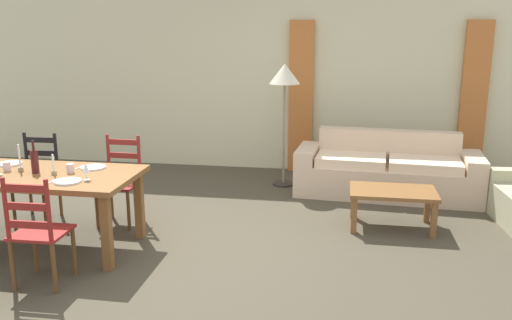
{
  "coord_description": "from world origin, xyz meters",
  "views": [
    {
      "loc": [
        1.5,
        -4.63,
        2.09
      ],
      "look_at": [
        0.6,
        0.7,
        0.75
      ],
      "focal_mm": 37.53,
      "sensor_mm": 36.0,
      "label": 1
    }
  ],
  "objects_px": {
    "wine_bottle": "(35,161)",
    "wine_glass_near_right": "(86,168)",
    "dining_chair_far_left": "(38,177)",
    "dining_chair_far_right": "(120,180)",
    "dining_chair_near_right": "(38,231)",
    "coffee_table": "(393,196)",
    "coffee_cup_secondary": "(7,167)",
    "couch": "(387,172)",
    "dining_table": "(38,182)",
    "coffee_cup_primary": "(70,168)",
    "standing_lamp": "(285,81)"
  },
  "relations": [
    {
      "from": "wine_bottle",
      "to": "coffee_table",
      "type": "height_order",
      "value": "wine_bottle"
    },
    {
      "from": "dining_chair_far_right",
      "to": "couch",
      "type": "bearing_deg",
      "value": 27.68
    },
    {
      "from": "dining_chair_near_right",
      "to": "wine_bottle",
      "type": "xyz_separation_m",
      "value": [
        -0.45,
        0.75,
        0.39
      ]
    },
    {
      "from": "coffee_table",
      "to": "dining_chair_near_right",
      "type": "bearing_deg",
      "value": -147.97
    },
    {
      "from": "wine_bottle",
      "to": "coffee_cup_secondary",
      "type": "relative_size",
      "value": 3.51
    },
    {
      "from": "dining_chair_far_right",
      "to": "wine_bottle",
      "type": "bearing_deg",
      "value": -122.47
    },
    {
      "from": "dining_chair_far_left",
      "to": "coffee_table",
      "type": "height_order",
      "value": "dining_chair_far_left"
    },
    {
      "from": "dining_chair_near_right",
      "to": "coffee_cup_primary",
      "type": "distance_m",
      "value": 0.87
    },
    {
      "from": "dining_chair_far_left",
      "to": "coffee_cup_secondary",
      "type": "height_order",
      "value": "dining_chair_far_left"
    },
    {
      "from": "couch",
      "to": "standing_lamp",
      "type": "height_order",
      "value": "standing_lamp"
    },
    {
      "from": "coffee_cup_primary",
      "to": "couch",
      "type": "xyz_separation_m",
      "value": [
        3.11,
        2.27,
        -0.5
      ]
    },
    {
      "from": "wine_bottle",
      "to": "wine_glass_near_right",
      "type": "distance_m",
      "value": 0.62
    },
    {
      "from": "couch",
      "to": "coffee_table",
      "type": "xyz_separation_m",
      "value": [
        -0.02,
        -1.22,
        0.06
      ]
    },
    {
      "from": "dining_table",
      "to": "dining_chair_near_right",
      "type": "distance_m",
      "value": 0.89
    },
    {
      "from": "dining_table",
      "to": "dining_chair_far_right",
      "type": "bearing_deg",
      "value": 58.03
    },
    {
      "from": "dining_table",
      "to": "dining_chair_near_right",
      "type": "height_order",
      "value": "dining_chair_near_right"
    },
    {
      "from": "couch",
      "to": "standing_lamp",
      "type": "relative_size",
      "value": 1.42
    },
    {
      "from": "dining_chair_near_right",
      "to": "coffee_cup_secondary",
      "type": "relative_size",
      "value": 10.67
    },
    {
      "from": "dining_table",
      "to": "standing_lamp",
      "type": "bearing_deg",
      "value": 50.42
    },
    {
      "from": "dining_table",
      "to": "dining_chair_far_right",
      "type": "xyz_separation_m",
      "value": [
        0.48,
        0.78,
        -0.19
      ]
    },
    {
      "from": "wine_bottle",
      "to": "coffee_cup_primary",
      "type": "distance_m",
      "value": 0.34
    },
    {
      "from": "coffee_cup_secondary",
      "to": "dining_chair_far_left",
      "type": "bearing_deg",
      "value": 101.62
    },
    {
      "from": "dining_chair_far_left",
      "to": "dining_chair_near_right",
      "type": "bearing_deg",
      "value": -58.76
    },
    {
      "from": "dining_chair_far_right",
      "to": "coffee_cup_secondary",
      "type": "distance_m",
      "value": 1.15
    },
    {
      "from": "dining_chair_far_right",
      "to": "couch",
      "type": "relative_size",
      "value": 0.41
    },
    {
      "from": "dining_table",
      "to": "coffee_table",
      "type": "distance_m",
      "value": 3.59
    },
    {
      "from": "dining_chair_far_right",
      "to": "couch",
      "type": "xyz_separation_m",
      "value": [
        2.94,
        1.54,
        -0.19
      ]
    },
    {
      "from": "dining_chair_far_left",
      "to": "wine_glass_near_right",
      "type": "distance_m",
      "value": 1.43
    },
    {
      "from": "wine_glass_near_right",
      "to": "coffee_cup_secondary",
      "type": "distance_m",
      "value": 0.92
    },
    {
      "from": "dining_chair_near_right",
      "to": "coffee_table",
      "type": "height_order",
      "value": "dining_chair_near_right"
    },
    {
      "from": "dining_table",
      "to": "wine_glass_near_right",
      "type": "relative_size",
      "value": 11.8
    },
    {
      "from": "dining_chair_far_right",
      "to": "standing_lamp",
      "type": "height_order",
      "value": "standing_lamp"
    },
    {
      "from": "coffee_cup_primary",
      "to": "coffee_cup_secondary",
      "type": "distance_m",
      "value": 0.64
    },
    {
      "from": "coffee_cup_primary",
      "to": "coffee_table",
      "type": "height_order",
      "value": "coffee_cup_primary"
    },
    {
      "from": "coffee_cup_secondary",
      "to": "standing_lamp",
      "type": "relative_size",
      "value": 0.05
    },
    {
      "from": "dining_table",
      "to": "couch",
      "type": "bearing_deg",
      "value": 34.1
    },
    {
      "from": "dining_chair_far_left",
      "to": "dining_chair_far_right",
      "type": "height_order",
      "value": "same"
    },
    {
      "from": "dining_chair_near_right",
      "to": "couch",
      "type": "xyz_separation_m",
      "value": [
        2.99,
        3.07,
        -0.19
      ]
    },
    {
      "from": "coffee_table",
      "to": "coffee_cup_primary",
      "type": "bearing_deg",
      "value": -161.19
    },
    {
      "from": "dining_table",
      "to": "dining_chair_near_right",
      "type": "xyz_separation_m",
      "value": [
        0.43,
        -0.75,
        -0.19
      ]
    },
    {
      "from": "couch",
      "to": "coffee_table",
      "type": "height_order",
      "value": "couch"
    },
    {
      "from": "dining_table",
      "to": "coffee_table",
      "type": "height_order",
      "value": "dining_table"
    },
    {
      "from": "dining_chair_far_left",
      "to": "coffee_table",
      "type": "distance_m",
      "value": 3.89
    },
    {
      "from": "wine_bottle",
      "to": "standing_lamp",
      "type": "height_order",
      "value": "standing_lamp"
    },
    {
      "from": "coffee_table",
      "to": "wine_bottle",
      "type": "bearing_deg",
      "value": -162.04
    },
    {
      "from": "wine_glass_near_right",
      "to": "dining_chair_far_right",
      "type": "bearing_deg",
      "value": 96.1
    },
    {
      "from": "wine_bottle",
      "to": "coffee_table",
      "type": "bearing_deg",
      "value": 17.96
    },
    {
      "from": "coffee_table",
      "to": "dining_chair_far_right",
      "type": "bearing_deg",
      "value": -173.6
    },
    {
      "from": "dining_table",
      "to": "wine_bottle",
      "type": "bearing_deg",
      "value": -167.67
    },
    {
      "from": "dining_chair_far_left",
      "to": "wine_bottle",
      "type": "height_order",
      "value": "wine_bottle"
    }
  ]
}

